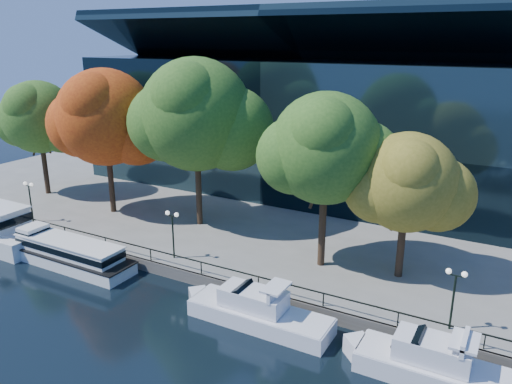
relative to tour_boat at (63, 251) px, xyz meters
The scene contains 15 objects.
ground 12.56m from the tour_boat, ahead, with size 160.00×160.00×0.00m, color black.
promenade 37.70m from the tour_boat, 70.67° to the left, with size 90.00×67.08×1.00m.
railing 12.74m from the tour_boat, 11.09° to the left, with size 88.20×0.08×0.99m.
convention_building 32.95m from the tour_boat, 74.69° to the left, with size 50.00×24.57×21.43m.
tour_boat is the anchor object (origin of this frame).
cruiser_near 18.63m from the tour_boat, ahead, with size 10.93×2.81×3.17m.
cruiser_far 30.11m from the tour_boat, ahead, with size 10.15×2.81×3.31m.
tree_0 20.26m from the tour_boat, 144.20° to the left, with size 10.07×8.26×12.90m.
tree_1 14.02m from the tour_boat, 110.30° to the left, with size 11.97×9.82×14.61m.
tree_2 16.41m from the tour_boat, 60.24° to the left, with size 12.95×10.62×15.79m.
tree_3 23.58m from the tour_boat, 22.57° to the left, with size 10.55×8.65×13.69m.
tree_4 28.50m from the tour_boat, 19.84° to the left, with size 9.08×7.44×11.05m.
lamp_0 9.71m from the tour_boat, 156.56° to the left, with size 1.26×0.36×4.03m.
lamp_1 10.03m from the tour_boat, 22.59° to the left, with size 1.26×0.36×4.03m.
lamp_2 30.75m from the tour_boat, ahead, with size 1.26×0.36×4.03m.
Camera 1 is at (20.54, -25.07, 18.39)m, focal length 35.00 mm.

